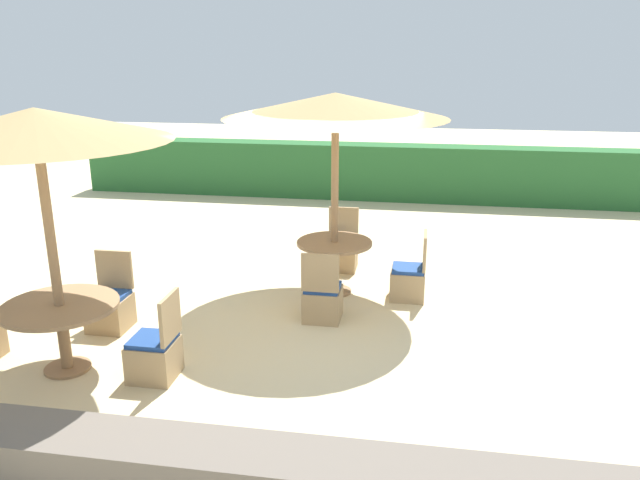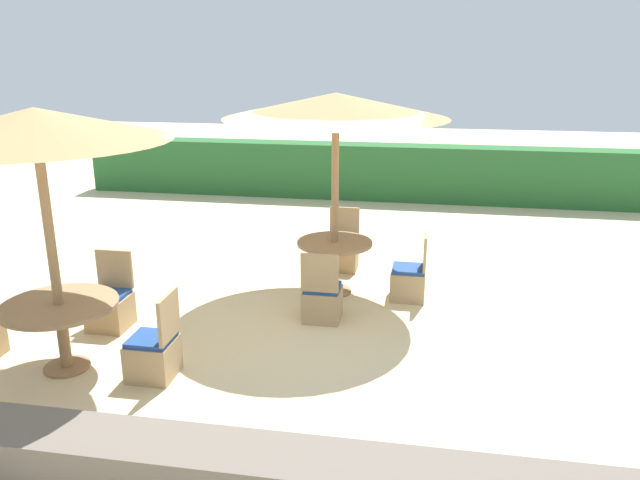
% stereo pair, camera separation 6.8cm
% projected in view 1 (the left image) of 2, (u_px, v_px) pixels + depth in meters
% --- Properties ---
extents(ground_plane, '(40.00, 40.00, 0.00)m').
position_uv_depth(ground_plane, '(312.00, 323.00, 7.76)').
color(ground_plane, beige).
extents(hedge_row, '(13.00, 0.70, 1.22)m').
position_uv_depth(hedge_row, '(365.00, 171.00, 14.02)').
color(hedge_row, '#28602D').
rests_on(hedge_row, ground_plane).
extents(stone_border, '(10.00, 0.56, 0.40)m').
position_uv_depth(stone_border, '(239.00, 472.00, 4.73)').
color(stone_border, '#6B6056').
rests_on(stone_border, ground_plane).
extents(parasol_center, '(2.94, 2.94, 2.73)m').
position_uv_depth(parasol_center, '(335.00, 106.00, 7.99)').
color(parasol_center, '#93704C').
rests_on(parasol_center, ground_plane).
extents(round_table_center, '(1.03, 1.03, 0.74)m').
position_uv_depth(round_table_center, '(334.00, 253.00, 8.58)').
color(round_table_center, '#93704C').
rests_on(round_table_center, ground_plane).
extents(patio_chair_center_north, '(0.46, 0.46, 0.93)m').
position_uv_depth(patio_chair_center_north, '(342.00, 252.00, 9.60)').
color(patio_chair_center_north, tan).
rests_on(patio_chair_center_north, ground_plane).
extents(patio_chair_center_south, '(0.46, 0.46, 0.93)m').
position_uv_depth(patio_chair_center_south, '(323.00, 300.00, 7.79)').
color(patio_chair_center_south, tan).
rests_on(patio_chair_center_south, ground_plane).
extents(patio_chair_center_east, '(0.46, 0.46, 0.93)m').
position_uv_depth(patio_chair_center_east, '(409.00, 280.00, 8.47)').
color(patio_chair_center_east, tan).
rests_on(patio_chair_center_east, ground_plane).
extents(parasol_front_left, '(2.58, 2.58, 2.75)m').
position_uv_depth(parasol_front_left, '(35.00, 126.00, 5.89)').
color(parasol_front_left, '#93704C').
rests_on(parasol_front_left, ground_plane).
extents(round_table_front_left, '(1.20, 1.20, 0.75)m').
position_uv_depth(round_table_front_left, '(61.00, 317.00, 6.47)').
color(round_table_front_left, '#93704C').
rests_on(round_table_front_left, ground_plane).
extents(patio_chair_front_left_east, '(0.46, 0.46, 0.93)m').
position_uv_depth(patio_chair_front_left_east, '(155.00, 354.00, 6.42)').
color(patio_chair_front_left_east, tan).
rests_on(patio_chair_front_left_east, ground_plane).
extents(patio_chair_front_left_north, '(0.46, 0.46, 0.93)m').
position_uv_depth(patio_chair_front_left_north, '(110.00, 308.00, 7.56)').
color(patio_chair_front_left_north, tan).
rests_on(patio_chair_front_left_north, ground_plane).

